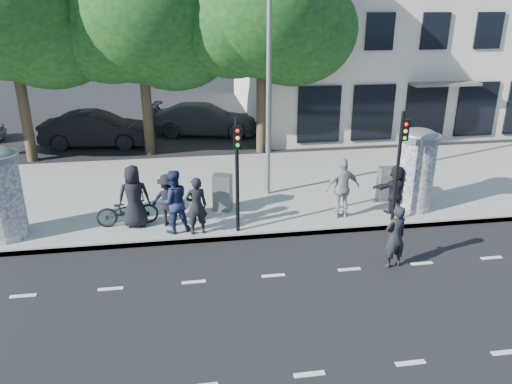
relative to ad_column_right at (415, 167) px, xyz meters
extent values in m
plane|color=black|center=(-5.20, -4.70, -1.54)|extent=(120.00, 120.00, 0.00)
cube|color=gray|center=(-5.20, 2.80, -1.46)|extent=(40.00, 8.00, 0.15)
cube|color=slate|center=(-5.20, -1.15, -1.46)|extent=(40.00, 0.10, 0.16)
cube|color=silver|center=(-5.20, -6.90, -1.53)|extent=(32.00, 0.12, 0.01)
cube|color=silver|center=(-5.20, -3.30, -1.53)|extent=(32.00, 0.12, 0.01)
cylinder|color=beige|center=(-12.40, -0.20, -0.24)|extent=(1.20, 1.20, 2.30)
cylinder|color=beige|center=(0.00, 0.00, -0.24)|extent=(1.20, 1.20, 2.30)
cylinder|color=slate|center=(0.00, 0.00, 0.99)|extent=(1.36, 1.36, 0.16)
ellipsoid|color=slate|center=(0.00, 0.00, 1.07)|extent=(1.10, 1.10, 0.38)
cylinder|color=black|center=(-5.80, -0.85, 0.31)|extent=(0.11, 0.11, 3.40)
cube|color=black|center=(-5.80, -1.03, 1.51)|extent=(0.22, 0.14, 0.62)
cylinder|color=black|center=(-1.00, -0.85, 0.31)|extent=(0.11, 0.11, 3.40)
cube|color=black|center=(-1.00, -1.03, 1.51)|extent=(0.22, 0.14, 0.62)
cylinder|color=slate|center=(-4.40, 2.00, 2.61)|extent=(0.16, 0.16, 8.00)
cylinder|color=#38281C|center=(-13.70, 7.80, 0.82)|extent=(0.44, 0.44, 4.73)
ellipsoid|color=#123312|center=(-13.70, 7.80, 4.97)|extent=(7.20, 7.20, 6.12)
cylinder|color=#38281C|center=(-8.70, 8.00, 0.67)|extent=(0.44, 0.44, 4.41)
ellipsoid|color=#123312|center=(-8.70, 8.00, 4.54)|extent=(6.80, 6.80, 5.78)
cylinder|color=#38281C|center=(-3.70, 7.60, 0.76)|extent=(0.44, 0.44, 4.59)
ellipsoid|color=#123312|center=(-3.70, 7.60, 4.79)|extent=(7.00, 7.00, 5.95)
cube|color=beige|center=(6.80, 15.30, 4.46)|extent=(20.00, 15.00, 12.00)
cube|color=black|center=(6.80, 7.75, 0.06)|extent=(18.00, 0.10, 2.60)
cube|color=#59544C|center=(4.80, 7.40, 1.36)|extent=(3.20, 0.90, 0.12)
cube|color=#194C8C|center=(-2.70, 7.75, 1.66)|extent=(1.60, 0.06, 0.30)
imported|color=black|center=(-8.78, -0.05, -0.44)|extent=(0.97, 0.67, 1.90)
imported|color=black|center=(-6.99, -0.85, -0.52)|extent=(0.68, 0.50, 1.73)
imported|color=#1D2749|center=(-7.63, -0.62, -0.44)|extent=(1.07, 0.93, 1.89)
imported|color=black|center=(-7.80, -0.13, -0.58)|extent=(1.18, 0.91, 1.61)
imported|color=#9A9B9D|center=(-2.49, -0.34, -0.43)|extent=(1.20, 0.79, 1.91)
imported|color=black|center=(-0.71, -0.24, -0.61)|extent=(1.49, 0.67, 1.56)
imported|color=black|center=(-2.03, -3.29, -0.69)|extent=(0.70, 0.55, 1.70)
imported|color=black|center=(-9.02, 0.06, -0.91)|extent=(0.83, 1.89, 0.96)
cube|color=slate|center=(-6.09, 0.77, -0.79)|extent=(0.68, 0.59, 1.19)
cube|color=slate|center=(-0.57, 0.75, -0.81)|extent=(0.57, 0.43, 1.16)
imported|color=black|center=(-11.20, 9.67, -0.71)|extent=(2.29, 5.17, 1.65)
imported|color=#4C4F52|center=(-6.03, 11.27, -0.75)|extent=(3.26, 5.79, 1.58)
camera|label=1|loc=(-7.33, -14.09, 4.99)|focal=35.00mm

